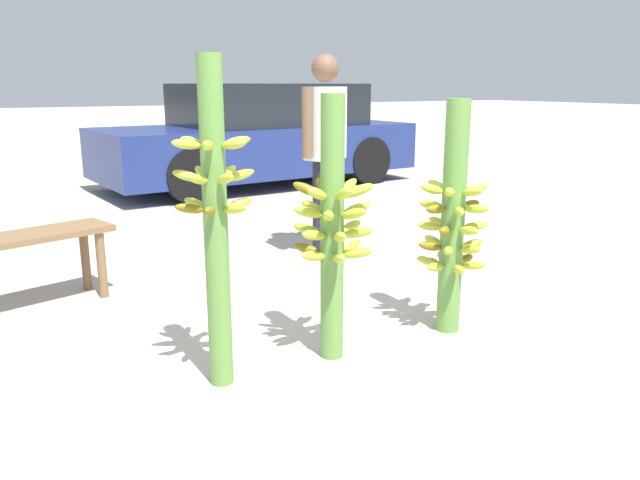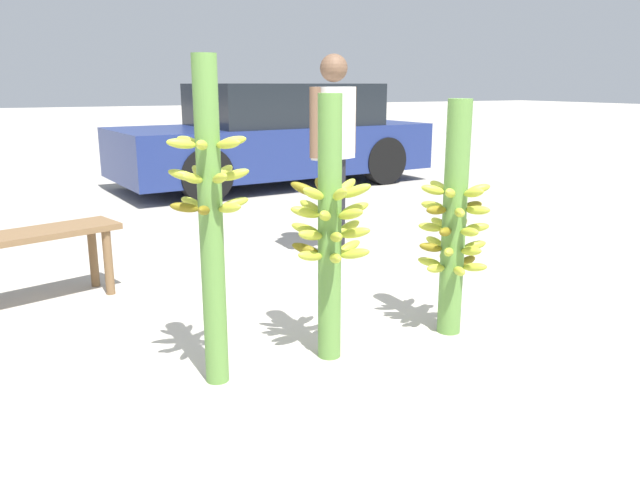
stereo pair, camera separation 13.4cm
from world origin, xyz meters
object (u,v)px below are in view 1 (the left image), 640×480
at_px(banana_stalk_right, 453,221).
at_px(market_bench, 20,249).
at_px(banana_stalk_left, 215,218).
at_px(vendor_person, 325,136).
at_px(banana_stalk_center, 333,228).
at_px(parked_car, 261,137).

relative_size(banana_stalk_right, market_bench, 1.12).
xyz_separation_m(banana_stalk_left, vendor_person, (1.58, 1.79, 0.18)).
xyz_separation_m(banana_stalk_left, banana_stalk_right, (1.39, -0.01, -0.16)).
xyz_separation_m(banana_stalk_center, parked_car, (2.02, 5.54, -0.02)).
bearing_deg(market_bench, banana_stalk_left, -80.80).
height_order(banana_stalk_left, banana_stalk_center, banana_stalk_left).
relative_size(banana_stalk_left, banana_stalk_center, 1.13).
relative_size(banana_stalk_center, market_bench, 1.15).
distance_m(banana_stalk_right, market_bench, 2.66).
relative_size(vendor_person, parked_car, 0.36).
bearing_deg(market_bench, banana_stalk_right, -52.54).
distance_m(market_bench, parked_car, 5.24).
distance_m(vendor_person, market_bench, 2.41).
height_order(banana_stalk_left, market_bench, banana_stalk_left).
xyz_separation_m(market_bench, parked_car, (3.38, 3.99, 0.28)).
distance_m(banana_stalk_center, market_bench, 2.09).
bearing_deg(market_bench, banana_stalk_center, -65.07).
bearing_deg(banana_stalk_center, banana_stalk_left, -179.50).
xyz_separation_m(vendor_person, parked_car, (1.06, 3.75, -0.31)).
xyz_separation_m(banana_stalk_center, market_bench, (-1.36, 1.55, -0.30)).
distance_m(banana_stalk_left, banana_stalk_right, 1.40).
xyz_separation_m(banana_stalk_right, parked_car, (1.25, 5.55, 0.03)).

